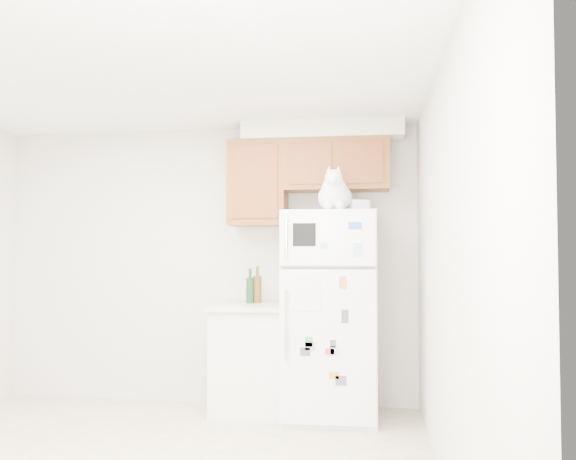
% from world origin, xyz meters
% --- Properties ---
extents(room_shell, '(3.84, 4.04, 2.52)m').
position_xyz_m(room_shell, '(0.12, 0.24, 1.67)').
color(room_shell, beige).
rests_on(room_shell, ground_plane).
extents(refrigerator, '(0.76, 0.78, 1.70)m').
position_xyz_m(refrigerator, '(1.15, 1.61, 0.85)').
color(refrigerator, white).
rests_on(refrigerator, ground_plane).
extents(base_counter, '(0.64, 0.64, 0.92)m').
position_xyz_m(base_counter, '(0.46, 1.68, 0.46)').
color(base_counter, white).
rests_on(base_counter, ground_plane).
extents(cat, '(0.34, 0.50, 0.35)m').
position_xyz_m(cat, '(1.20, 1.47, 1.83)').
color(cat, white).
rests_on(cat, refrigerator).
extents(storage_box_back, '(0.21, 0.19, 0.10)m').
position_xyz_m(storage_box_back, '(1.39, 1.75, 1.75)').
color(storage_box_back, white).
rests_on(storage_box_back, refrigerator).
extents(storage_box_front, '(0.18, 0.16, 0.09)m').
position_xyz_m(storage_box_front, '(1.39, 1.53, 1.74)').
color(storage_box_front, white).
rests_on(storage_box_front, refrigerator).
extents(bottle_green, '(0.07, 0.07, 0.30)m').
position_xyz_m(bottle_green, '(0.44, 1.78, 1.07)').
color(bottle_green, '#19381E').
rests_on(bottle_green, base_counter).
extents(bottle_amber, '(0.08, 0.08, 0.32)m').
position_xyz_m(bottle_amber, '(0.50, 1.81, 1.08)').
color(bottle_amber, '#593814').
rests_on(bottle_amber, base_counter).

